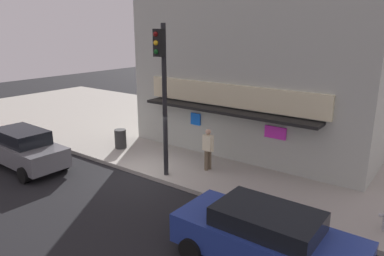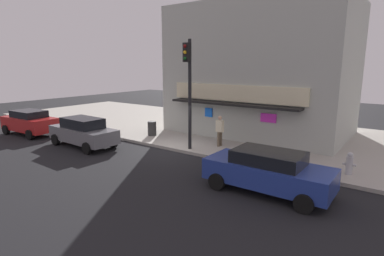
% 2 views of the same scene
% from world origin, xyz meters
% --- Properties ---
extents(ground_plane, '(60.21, 60.21, 0.00)m').
position_xyz_m(ground_plane, '(0.00, 0.00, 0.00)').
color(ground_plane, black).
extents(sidewalk, '(40.14, 12.16, 0.16)m').
position_xyz_m(sidewalk, '(0.00, 6.08, 0.08)').
color(sidewalk, '#A39E93').
rests_on(sidewalk, ground_plane).
extents(corner_building, '(11.06, 7.91, 8.16)m').
position_xyz_m(corner_building, '(2.13, 6.92, 4.24)').
color(corner_building, '#ADB2A8').
rests_on(corner_building, sidewalk).
extents(traffic_light, '(0.32, 0.58, 5.73)m').
position_xyz_m(traffic_light, '(1.04, 0.39, 3.81)').
color(traffic_light, black).
rests_on(traffic_light, sidewalk).
extents(trash_can, '(0.55, 0.55, 0.90)m').
position_xyz_m(trash_can, '(-2.84, 1.66, 0.61)').
color(trash_can, '#2D2D2D').
rests_on(trash_can, sidewalk).
extents(pedestrian, '(0.55, 0.37, 1.71)m').
position_xyz_m(pedestrian, '(2.05, 1.90, 1.09)').
color(pedestrian, brown).
rests_on(pedestrian, sidewalk).
extents(parked_car_blue, '(4.58, 2.07, 1.57)m').
position_xyz_m(parked_car_blue, '(6.56, -2.19, 0.82)').
color(parked_car_blue, navy).
rests_on(parked_car_blue, ground_plane).
extents(parked_car_grey, '(4.51, 2.01, 1.65)m').
position_xyz_m(parked_car_grey, '(-4.56, -2.21, 0.85)').
color(parked_car_grey, slate).
rests_on(parked_car_grey, ground_plane).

